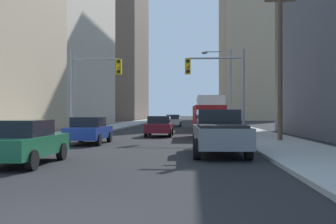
{
  "coord_description": "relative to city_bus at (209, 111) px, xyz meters",
  "views": [
    {
      "loc": [
        2.37,
        -5.88,
        1.77
      ],
      "look_at": [
        0.0,
        32.73,
        1.84
      ],
      "focal_mm": 41.36,
      "sensor_mm": 36.0,
      "label": 1
    }
  ],
  "objects": [
    {
      "name": "building_right_far_highrise",
      "position": [
        13.48,
        56.4,
        21.52
      ],
      "size": [
        15.34,
        24.33,
        46.91
      ],
      "primitive_type": "cube",
      "color": "tan",
      "rests_on": "ground"
    },
    {
      "name": "building_left_far_tower",
      "position": [
        -21.57,
        52.18,
        22.62
      ],
      "size": [
        15.55,
        26.52,
        49.1
      ],
      "primitive_type": "cube",
      "color": "#66564C",
      "rests_on": "ground"
    },
    {
      "name": "sidewalk_left",
      "position": [
        -11.38,
        14.45,
        -1.85
      ],
      "size": [
        3.97,
        160.0,
        0.15
      ],
      "primitive_type": "cube",
      "color": "#9E9E99",
      "rests_on": "ground"
    },
    {
      "name": "sedan_blue",
      "position": [
        -7.63,
        -19.89,
        -1.16
      ],
      "size": [
        1.95,
        4.21,
        1.52
      ],
      "color": "navy",
      "rests_on": "ground"
    },
    {
      "name": "traffic_signal_near_right",
      "position": [
        -0.11,
        -15.58,
        2.12
      ],
      "size": [
        3.96,
        0.44,
        6.0
      ],
      "color": "gray",
      "rests_on": "ground"
    },
    {
      "name": "sedan_green",
      "position": [
        -7.55,
        -28.67,
        -1.16
      ],
      "size": [
        1.95,
        4.21,
        1.52
      ],
      "color": "#195938",
      "rests_on": "ground"
    },
    {
      "name": "utility_pole_right",
      "position": [
        3.36,
        -18.31,
        3.24
      ],
      "size": [
        2.2,
        0.28,
        9.78
      ],
      "color": "brown",
      "rests_on": "ground"
    },
    {
      "name": "street_lamp_right",
      "position": [
        1.24,
        -6.2,
        2.65
      ],
      "size": [
        2.72,
        0.32,
        7.5
      ],
      "color": "gray",
      "rests_on": "ground"
    },
    {
      "name": "pickup_truck_grey",
      "position": [
        -0.68,
        -25.0,
        -1.0
      ],
      "size": [
        2.2,
        5.47,
        1.9
      ],
      "color": "slate",
      "rests_on": "ground"
    },
    {
      "name": "cargo_van_red",
      "position": [
        -0.68,
        -14.16,
        -0.64
      ],
      "size": [
        2.16,
        5.27,
        2.26
      ],
      "color": "maroon",
      "rests_on": "ground"
    },
    {
      "name": "sidewalk_right",
      "position": [
        2.97,
        14.45,
        -1.85
      ],
      "size": [
        3.97,
        160.0,
        0.15
      ],
      "primitive_type": "cube",
      "color": "#9E9E99",
      "rests_on": "ground"
    },
    {
      "name": "building_left_mid_office",
      "position": [
        -26.58,
        10.04,
        15.1
      ],
      "size": [
        23.45,
        27.35,
        34.06
      ],
      "primitive_type": "cube",
      "color": "#B7A893",
      "rests_on": "ground"
    },
    {
      "name": "traffic_signal_near_left",
      "position": [
        -8.51,
        -15.58,
        2.1
      ],
      "size": [
        3.51,
        0.44,
        6.0
      ],
      "color": "gray",
      "rests_on": "ground"
    },
    {
      "name": "sedan_maroon",
      "position": [
        -4.24,
        -12.74,
        -1.16
      ],
      "size": [
        1.95,
        4.21,
        1.52
      ],
      "color": "maroon",
      "rests_on": "ground"
    },
    {
      "name": "sedan_silver",
      "position": [
        -4.17,
        7.48,
        -1.16
      ],
      "size": [
        1.95,
        4.24,
        1.52
      ],
      "color": "#B7BABF",
      "rests_on": "ground"
    },
    {
      "name": "city_bus",
      "position": [
        0.0,
        0.0,
        0.0
      ],
      "size": [
        2.67,
        11.51,
        3.4
      ],
      "color": "silver",
      "rests_on": "ground"
    }
  ]
}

